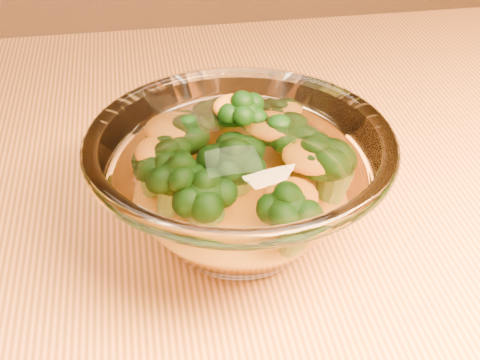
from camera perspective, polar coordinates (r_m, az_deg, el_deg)
The scene contains 4 objects.
table at distance 0.59m, azimuth 7.25°, elevation -10.80°, with size 1.20×0.80×0.75m.
glass_bowl at distance 0.47m, azimuth 0.00°, elevation -0.46°, with size 0.21×0.21×0.10m.
cheese_sauce at distance 0.49m, azimuth -0.00°, elevation -2.37°, with size 0.11×0.11×0.03m, color orange.
broccoli_heap at distance 0.48m, azimuth -0.24°, elevation 1.60°, with size 0.14×0.14×0.07m.
Camera 1 is at (-0.14, -0.39, 1.08)m, focal length 50.00 mm.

